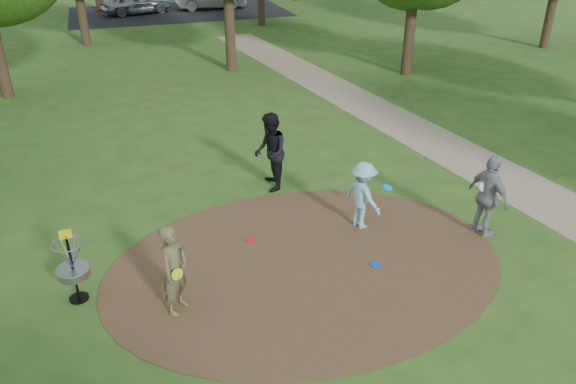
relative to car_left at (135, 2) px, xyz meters
name	(u,v)px	position (x,y,z in m)	size (l,w,h in m)	color
ground	(306,264)	(0.76, -30.06, -0.74)	(100.00, 100.00, 0.00)	#2D5119
dirt_clearing	(306,264)	(0.76, -30.06, -0.73)	(8.40, 8.40, 0.02)	#47301C
footpath	(506,179)	(7.26, -28.06, -0.73)	(2.00, 40.00, 0.01)	#8C7A5B
parking_lot	(179,12)	(2.76, -0.06, -0.73)	(14.00, 8.00, 0.01)	black
player_observer_with_disc	(175,270)	(-1.99, -30.67, 0.15)	(0.73, 0.77, 1.77)	brown
player_throwing_with_disc	(363,196)	(2.48, -29.04, 0.07)	(1.18, 1.17, 1.61)	#8AC9CE
player_walking_with_disc	(270,152)	(1.07, -26.52, 0.29)	(0.92, 1.11, 2.05)	black
player_waiting_with_disc	(488,197)	(4.94, -30.23, 0.23)	(0.62, 1.19, 1.93)	gray
disc_ground_blue	(375,265)	(2.09, -30.58, -0.71)	(0.22, 0.22, 0.02)	blue
disc_ground_red	(250,240)	(-0.13, -28.82, -0.71)	(0.22, 0.22, 0.02)	red
car_left	(135,2)	(0.00, 0.00, 0.00)	(1.74, 4.32, 1.47)	#939499
disc_golf_basket	(71,261)	(-3.74, -29.76, 0.14)	(0.63, 0.63, 1.54)	black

